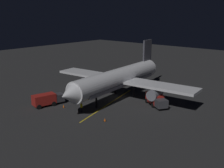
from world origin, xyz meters
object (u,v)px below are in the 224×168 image
object	(u,v)px
baggage_truck	(47,100)
traffic_cone_near_left	(64,106)
traffic_cone_near_right	(105,120)
catering_truck	(156,100)
ground_crew_worker	(81,107)
airliner	(120,78)

from	to	relation	value
baggage_truck	traffic_cone_near_left	distance (m)	3.69
baggage_truck	traffic_cone_near_right	world-z (taller)	baggage_truck
catering_truck	ground_crew_worker	distance (m)	14.53
airliner	catering_truck	distance (m)	9.19
baggage_truck	traffic_cone_near_left	xyz separation A→B (m)	(-3.30, -1.34, -0.98)
baggage_truck	catering_truck	xyz separation A→B (m)	(-16.10, -13.77, -0.03)
catering_truck	traffic_cone_near_right	size ratio (longest dim) A/B	10.96
airliner	baggage_truck	distance (m)	15.48
baggage_truck	traffic_cone_near_right	size ratio (longest dim) A/B	11.62
airliner	traffic_cone_near_right	bearing A→B (deg)	118.45
ground_crew_worker	traffic_cone_near_right	bearing A→B (deg)	175.93
airliner	traffic_cone_near_left	distance (m)	13.22
traffic_cone_near_left	traffic_cone_near_right	world-z (taller)	same
airliner	baggage_truck	world-z (taller)	airliner
catering_truck	airliner	bearing A→B (deg)	3.36
ground_crew_worker	traffic_cone_near_left	world-z (taller)	ground_crew_worker
traffic_cone_near_left	traffic_cone_near_right	distance (m)	10.46
ground_crew_worker	traffic_cone_near_left	size ratio (longest dim) A/B	3.16
airliner	ground_crew_worker	bearing A→B (deg)	90.75
baggage_truck	catering_truck	distance (m)	21.18
catering_truck	traffic_cone_near_right	world-z (taller)	catering_truck
airliner	traffic_cone_near_left	xyz separation A→B (m)	(4.13, 11.92, -3.94)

